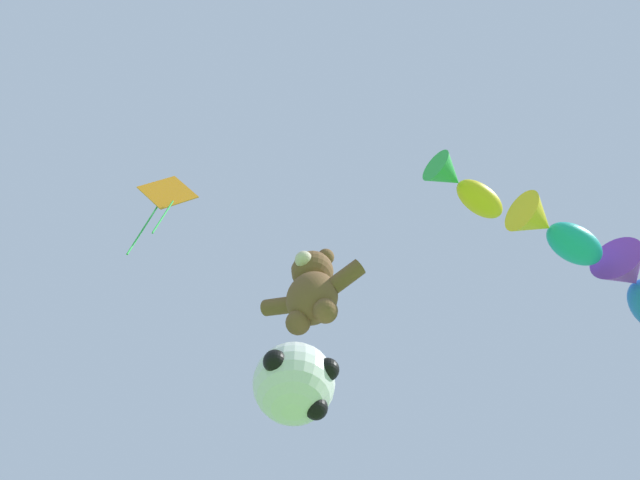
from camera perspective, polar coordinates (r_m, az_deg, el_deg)
The scene contains 6 objects.
teddy_bear_kite at distance 8.91m, azimuth -0.74°, elevation -4.51°, with size 1.64×0.72×1.67m.
soccer_ball_kite at distance 7.78m, azimuth -2.32°, elevation -12.94°, with size 1.11×1.10×1.02m.
fish_kite_goldfin at distance 10.09m, azimuth 13.00°, elevation 4.76°, with size 1.06×1.50×0.58m.
fish_kite_teal at distance 11.56m, azimuth 20.72°, elevation 0.70°, with size 1.53×1.94×0.81m.
fish_kite_cobalt at distance 12.88m, azimuth 27.23°, elevation -3.98°, with size 1.38×2.25×0.98m.
diamond_kite at distance 12.39m, azimuth -13.96°, elevation 3.84°, with size 0.97×0.76×2.95m.
Camera 1 is at (1.28, 1.64, 1.10)m, focal length 35.00 mm.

